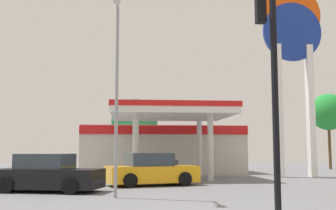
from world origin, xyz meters
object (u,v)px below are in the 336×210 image
(traffic_signal_1, at_px, (275,156))
(tree_1, at_px, (134,121))
(tree_2, at_px, (328,112))
(car_1, at_px, (152,171))
(corner_streetlamp, at_px, (117,80))
(car_0, at_px, (48,174))
(station_pole_sign, at_px, (293,54))

(traffic_signal_1, distance_m, tree_1, 27.34)
(traffic_signal_1, distance_m, tree_2, 31.24)
(car_1, height_order, corner_streetlamp, corner_streetlamp)
(car_0, height_order, car_1, car_1)
(station_pole_sign, distance_m, car_0, 17.60)
(car_1, distance_m, tree_1, 15.58)
(tree_1, bearing_deg, tree_2, 0.81)
(station_pole_sign, xyz_separation_m, car_0, (-13.88, -8.06, -7.23))
(station_pole_sign, distance_m, traffic_signal_1, 19.90)
(corner_streetlamp, bearing_deg, car_1, 73.49)
(traffic_signal_1, relative_size, corner_streetlamp, 0.73)
(car_0, relative_size, corner_streetlamp, 0.66)
(tree_1, xyz_separation_m, tree_2, (17.32, 0.25, 0.93))
(tree_1, height_order, tree_2, tree_2)
(tree_1, relative_size, corner_streetlamp, 0.85)
(tree_2, xyz_separation_m, corner_streetlamp, (-18.24, -20.74, -0.82))
(car_0, bearing_deg, car_1, 31.10)
(station_pole_sign, distance_m, car_1, 13.07)
(traffic_signal_1, bearing_deg, tree_1, 95.51)
(car_1, relative_size, tree_2, 0.70)
(station_pole_sign, xyz_separation_m, traffic_signal_1, (-7.50, -17.31, -6.34))
(car_1, relative_size, traffic_signal_1, 0.91)
(traffic_signal_1, xyz_separation_m, tree_2, (14.71, 27.34, 3.48))
(corner_streetlamp, bearing_deg, traffic_signal_1, -61.84)
(car_1, bearing_deg, tree_1, 92.47)
(traffic_signal_1, height_order, corner_streetlamp, corner_streetlamp)
(car_0, height_order, tree_2, tree_2)
(station_pole_sign, height_order, car_0, station_pole_sign)
(car_0, height_order, corner_streetlamp, corner_streetlamp)
(traffic_signal_1, height_order, tree_2, tree_2)
(car_0, bearing_deg, tree_1, 78.09)
(car_0, bearing_deg, traffic_signal_1, -55.41)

